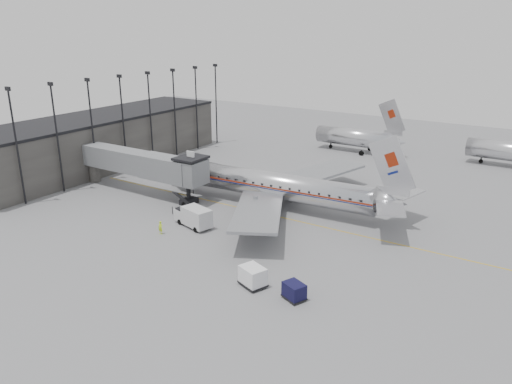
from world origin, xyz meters
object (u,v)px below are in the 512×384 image
Objects in this scene: service_van at (193,216)px; airliner at (275,186)px; ramp_worker at (161,228)px; baggage_cart_navy at (294,291)px; baggage_cart_white at (253,276)px.

airliner is at bearing 81.94° from service_van.
ramp_worker is (-1.67, -3.78, -0.50)m from service_van.
ramp_worker is at bearing -99.19° from service_van.
airliner reaches higher than baggage_cart_navy.
service_van is at bearing -116.19° from airliner.
ramp_worker is at bearing -168.82° from baggage_cart_navy.
airliner is 23.23m from baggage_cart_navy.
baggage_cart_white is (13.50, -8.02, -0.27)m from service_van.
airliner is 14.73× the size of baggage_cart_navy.
baggage_cart_navy is at bearing -58.93° from airliner.
service_van reaches higher than ramp_worker.
service_van is 1.89× the size of baggage_cart_white.
baggage_cart_navy is 19.87m from ramp_worker.
service_van is at bearing 179.17° from baggage_cart_navy.
baggage_cart_navy is 0.82× the size of baggage_cart_white.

